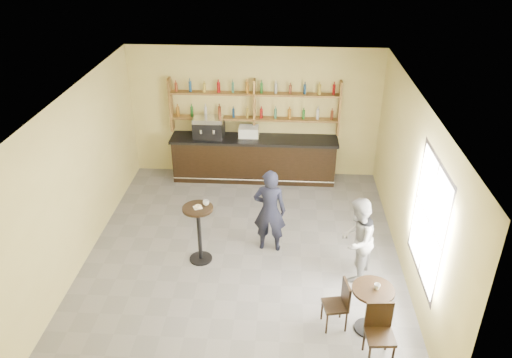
# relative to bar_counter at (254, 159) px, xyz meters

# --- Properties ---
(floor) EXTENTS (7.00, 7.00, 0.00)m
(floor) POSITION_rel_bar_counter_xyz_m (-0.01, -3.15, -0.54)
(floor) COLOR slate
(floor) RESTS_ON ground
(ceiling) EXTENTS (7.00, 7.00, 0.00)m
(ceiling) POSITION_rel_bar_counter_xyz_m (-0.01, -3.15, 2.66)
(ceiling) COLOR white
(ceiling) RESTS_ON wall_back
(wall_back) EXTENTS (7.00, 0.00, 7.00)m
(wall_back) POSITION_rel_bar_counter_xyz_m (-0.01, 0.35, 1.06)
(wall_back) COLOR #D2C477
(wall_back) RESTS_ON floor
(wall_front) EXTENTS (7.00, 0.00, 7.00)m
(wall_front) POSITION_rel_bar_counter_xyz_m (-0.01, -6.65, 1.06)
(wall_front) COLOR #D2C477
(wall_front) RESTS_ON floor
(wall_left) EXTENTS (0.00, 7.00, 7.00)m
(wall_left) POSITION_rel_bar_counter_xyz_m (-3.01, -3.15, 1.06)
(wall_left) COLOR #D2C477
(wall_left) RESTS_ON floor
(wall_right) EXTENTS (0.00, 7.00, 7.00)m
(wall_right) POSITION_rel_bar_counter_xyz_m (2.99, -3.15, 1.06)
(wall_right) COLOR #D2C477
(wall_right) RESTS_ON floor
(window_pane) EXTENTS (0.00, 2.00, 2.00)m
(window_pane) POSITION_rel_bar_counter_xyz_m (2.99, -4.35, 1.16)
(window_pane) COLOR white
(window_pane) RESTS_ON wall_right
(window_frame) EXTENTS (0.04, 1.70, 2.10)m
(window_frame) POSITION_rel_bar_counter_xyz_m (2.98, -4.35, 1.16)
(window_frame) COLOR black
(window_frame) RESTS_ON wall_right
(shelf_unit) EXTENTS (4.00, 0.26, 1.40)m
(shelf_unit) POSITION_rel_bar_counter_xyz_m (-0.01, 0.22, 1.27)
(shelf_unit) COLOR brown
(shelf_unit) RESTS_ON wall_back
(liquor_bottles) EXTENTS (3.68, 0.10, 1.00)m
(liquor_bottles) POSITION_rel_bar_counter_xyz_m (-0.01, 0.22, 1.44)
(liquor_bottles) COLOR #8C5919
(liquor_bottles) RESTS_ON shelf_unit
(bar_counter) EXTENTS (4.01, 0.78, 1.09)m
(bar_counter) POSITION_rel_bar_counter_xyz_m (0.00, 0.00, 0.00)
(bar_counter) COLOR black
(bar_counter) RESTS_ON floor
(espresso_machine) EXTENTS (0.74, 0.50, 0.51)m
(espresso_machine) POSITION_rel_bar_counter_xyz_m (-1.08, 0.00, 0.80)
(espresso_machine) COLOR black
(espresso_machine) RESTS_ON bar_counter
(pastry_case) EXTENTS (0.52, 0.44, 0.29)m
(pastry_case) POSITION_rel_bar_counter_xyz_m (-0.13, 0.00, 0.69)
(pastry_case) COLOR silver
(pastry_case) RESTS_ON bar_counter
(pedestal_table) EXTENTS (0.60, 0.60, 1.17)m
(pedestal_table) POSITION_rel_bar_counter_xyz_m (-0.81, -3.34, 0.04)
(pedestal_table) COLOR black
(pedestal_table) RESTS_ON floor
(napkin) EXTENTS (0.20, 0.20, 0.00)m
(napkin) POSITION_rel_bar_counter_xyz_m (-0.81, -3.34, 0.62)
(napkin) COLOR white
(napkin) RESTS_ON pedestal_table
(donut) EXTENTS (0.17, 0.17, 0.05)m
(donut) POSITION_rel_bar_counter_xyz_m (-0.80, -3.35, 0.65)
(donut) COLOR tan
(donut) RESTS_ON napkin
(cup_pedestal) EXTENTS (0.13, 0.13, 0.09)m
(cup_pedestal) POSITION_rel_bar_counter_xyz_m (-0.67, -3.24, 0.67)
(cup_pedestal) COLOR white
(cup_pedestal) RESTS_ON pedestal_table
(man_main) EXTENTS (0.66, 0.46, 1.72)m
(man_main) POSITION_rel_bar_counter_xyz_m (0.49, -2.89, 0.32)
(man_main) COLOR black
(man_main) RESTS_ON floor
(cafe_table) EXTENTS (0.69, 0.69, 0.83)m
(cafe_table) POSITION_rel_bar_counter_xyz_m (2.15, -4.97, -0.13)
(cafe_table) COLOR black
(cafe_table) RESTS_ON floor
(cup_cafe) EXTENTS (0.10, 0.10, 0.09)m
(cup_cafe) POSITION_rel_bar_counter_xyz_m (2.20, -4.97, 0.33)
(cup_cafe) COLOR white
(cup_cafe) RESTS_ON cafe_table
(chair_west) EXTENTS (0.43, 0.43, 0.85)m
(chair_west) POSITION_rel_bar_counter_xyz_m (1.60, -4.92, -0.12)
(chair_west) COLOR black
(chair_west) RESTS_ON floor
(chair_south) EXTENTS (0.44, 0.44, 0.94)m
(chair_south) POSITION_rel_bar_counter_xyz_m (2.20, -5.57, -0.07)
(chair_south) COLOR black
(chair_south) RESTS_ON floor
(patron_second) EXTENTS (0.87, 0.96, 1.60)m
(patron_second) POSITION_rel_bar_counter_xyz_m (2.05, -3.66, 0.26)
(patron_second) COLOR gray
(patron_second) RESTS_ON floor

